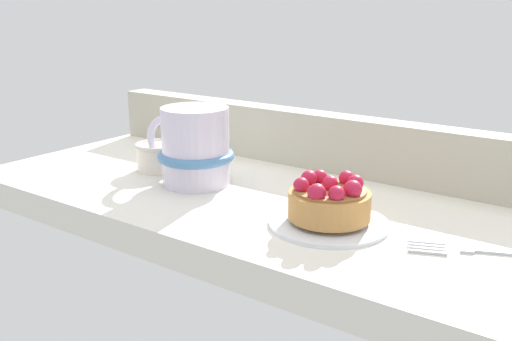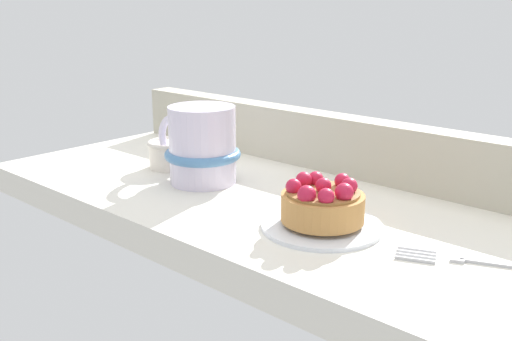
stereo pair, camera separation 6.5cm
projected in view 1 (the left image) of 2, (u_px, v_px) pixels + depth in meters
The scene contains 7 objects.
ground_plane at pixel (303, 218), 66.23cm from camera, with size 85.02×31.61×3.53cm, color silver.
window_rail_back at pixel (360, 147), 75.51cm from camera, with size 83.32×3.70×7.51cm, color #B2AD99.
dessert_plate at pixel (329, 222), 59.27cm from camera, with size 12.26×12.26×0.86cm.
raspberry_tart at pixel (329, 200), 58.59cm from camera, with size 8.34×8.34×4.53cm.
coffee_mug at pixel (194, 147), 71.62cm from camera, with size 13.03×9.50×9.65cm.
dessert_fork at pixel (499, 253), 52.24cm from camera, with size 15.84×7.87×0.60cm.
sugar_bowl at pixel (160, 155), 78.37cm from camera, with size 6.09×6.09×3.75cm.
Camera 1 is at (32.09, -53.33, 22.12)cm, focal length 40.91 mm.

